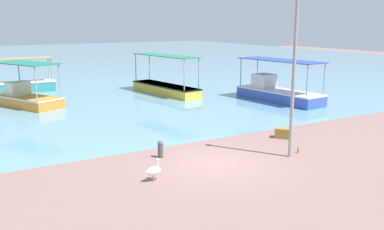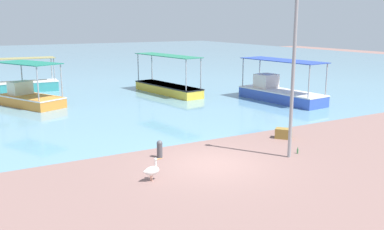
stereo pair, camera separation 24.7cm
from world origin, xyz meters
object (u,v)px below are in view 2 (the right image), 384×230
Objects in this scene: pelican at (152,170)px; cargo_crate at (283,133)px; lamp_post at (293,67)px; glass_bottle at (298,151)px; fishing_boat_near_right at (22,85)px; mooring_bollard at (160,148)px; fishing_boat_center at (168,86)px; fishing_boat_near_left at (29,97)px; fishing_boat_far_right at (279,92)px.

pelican is 1.09× the size of cargo_crate.
lamp_post is 24.36× the size of glass_bottle.
glass_bottle is (7.51, -22.65, -0.45)m from fishing_boat_near_right.
glass_bottle is (5.23, -2.36, -0.27)m from mooring_bollard.
lamp_post reaches higher than glass_bottle.
pelican is at bearing -165.58° from cargo_crate.
fishing_boat_center reaches higher than fishing_boat_near_right.
fishing_boat_near_left reaches higher than mooring_bollard.
lamp_post is at bearing -128.92° from fishing_boat_far_right.
fishing_boat_near_left is 0.73× the size of fishing_boat_center.
mooring_bollard is at bearing 151.06° from lamp_post.
fishing_boat_near_left is 7.18× the size of mooring_bollard.
mooring_bollard is 2.65× the size of glass_bottle.
fishing_boat_far_right reaches higher than cargo_crate.
cargo_crate is at bearing 53.15° from lamp_post.
fishing_boat_near_right is 7.37× the size of cargo_crate.
pelican is 1.13× the size of mooring_bollard.
glass_bottle is (-7.31, -9.65, -0.54)m from fishing_boat_far_right.
lamp_post reaches higher than fishing_boat_far_right.
lamp_post is 4.46m from cargo_crate.
lamp_post reaches higher than cargo_crate.
fishing_boat_near_right reaches higher than glass_bottle.
fishing_boat_near_right reaches higher than mooring_bollard.
pelican is at bearing -118.04° from fishing_boat_center.
fishing_boat_far_right is at bearing 34.43° from pelican.
glass_bottle is (0.63, 0.18, -3.55)m from lamp_post.
fishing_boat_center is at bearing -0.56° from fishing_boat_near_left.
mooring_bollard is at bearing 58.88° from pelican.
fishing_boat_center is 9.54× the size of cargo_crate.
fishing_boat_far_right is (14.82, -13.00, 0.09)m from fishing_boat_near_right.
fishing_boat_near_right is (0.43, 6.30, -0.04)m from fishing_boat_near_left.
mooring_bollard is (-7.25, -13.90, -0.16)m from fishing_boat_center.
fishing_boat_near_right is 19.71m from fishing_boat_far_right.
glass_bottle is at bearing -117.20° from cargo_crate.
fishing_boat_near_right is 20.42m from mooring_bollard.
fishing_boat_near_right is 7.65× the size of mooring_bollard.
fishing_boat_far_right is at bearing 51.08° from lamp_post.
fishing_boat_near_left is at bearing 122.38° from cargo_crate.
pelican is at bearing -121.12° from mooring_bollard.
pelican is (1.38, -16.21, -0.23)m from fishing_boat_near_left.
fishing_boat_near_left is at bearing 179.44° from fishing_boat_center.
lamp_post is 9.21× the size of mooring_bollard.
pelican is 0.12× the size of lamp_post.
lamp_post is (5.93, -0.33, 3.28)m from pelican.
glass_bottle is at bearing -97.08° from fishing_boat_center.
pelican reaches higher than mooring_bollard.
pelican is (-13.87, -9.51, -0.28)m from fishing_boat_far_right.
fishing_boat_center reaches higher than pelican.
cargo_crate reaches higher than glass_bottle.
fishing_boat_near_right is 6.78× the size of pelican.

